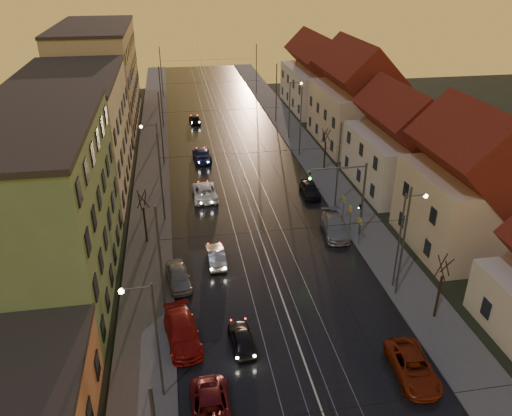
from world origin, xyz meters
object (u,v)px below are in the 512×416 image
traffic_light_mast (353,191)px  driving_car_0 (242,338)px  parked_left_2 (182,333)px  street_lamp_0 (151,332)px  parked_right_0 (413,367)px  driving_car_2 (205,191)px  street_lamp_2 (156,152)px  parked_right_1 (335,226)px  street_lamp_3 (292,104)px  parked_left_1 (211,411)px  street_lamp_1 (404,232)px  parked_left_3 (178,276)px  driving_car_3 (202,154)px  parked_right_2 (310,189)px  driving_car_1 (216,256)px  driving_car_4 (195,119)px

traffic_light_mast → driving_car_0: (-11.68, -12.56, -3.97)m
parked_left_2 → traffic_light_mast: bearing=29.0°
street_lamp_0 → parked_right_0: bearing=-3.3°
driving_car_2 → parked_left_2: size_ratio=1.04×
street_lamp_2 → parked_right_1: (16.01, -11.20, -4.12)m
street_lamp_3 → driving_car_0: (-12.80, -40.56, -4.26)m
street_lamp_0 → parked_right_1: size_ratio=1.53×
driving_car_0 → parked_left_1: 6.09m
parked_right_0 → street_lamp_1: bearing=75.6°
parked_left_3 → parked_right_0: parked_left_3 is taller
driving_car_2 → driving_car_3: (0.52, 11.07, 0.01)m
street_lamp_3 → parked_right_0: 45.17m
parked_right_2 → traffic_light_mast: bearing=-80.6°
street_lamp_3 → parked_left_2: street_lamp_3 is taller
parked_left_2 → parked_left_3: (-0.08, 6.68, -0.03)m
street_lamp_2 → traffic_light_mast: size_ratio=1.11×
driving_car_1 → driving_car_3: size_ratio=0.78×
parked_left_3 → parked_right_1: bearing=13.5°
street_lamp_3 → traffic_light_mast: street_lamp_3 is taller
street_lamp_3 → driving_car_2: (-13.48, -17.44, -4.14)m
driving_car_2 → driving_car_4: 26.90m
street_lamp_2 → parked_left_2: street_lamp_2 is taller
driving_car_0 → parked_right_0: (9.89, -4.32, 0.06)m
street_lamp_2 → traffic_light_mast: (17.10, -12.00, -0.29)m
parked_left_2 → driving_car_1: bearing=63.8°
street_lamp_1 → driving_car_4: (-12.92, 45.45, -4.25)m
street_lamp_2 → driving_car_0: bearing=-77.6°
street_lamp_3 → parked_right_0: bearing=-93.7°
driving_car_1 → driving_car_2: 12.87m
street_lamp_1 → driving_car_4: bearing=105.9°
parked_left_2 → street_lamp_1: bearing=4.4°
driving_car_3 → parked_right_1: (10.76, -20.83, 0.01)m
driving_car_0 → parked_right_1: size_ratio=0.70×
parked_left_2 → parked_left_1: bearing=-86.2°
driving_car_0 → driving_car_4: size_ratio=0.98×
parked_left_1 → parked_right_0: 12.46m
driving_car_0 → driving_car_2: (-0.68, 23.12, 0.12)m
driving_car_2 → parked_left_3: driving_car_2 is taller
parked_left_2 → parked_right_0: size_ratio=1.05×
traffic_light_mast → driving_car_1: (-12.40, -2.30, -3.94)m
parked_left_1 → parked_left_2: parked_left_2 is taller
street_lamp_1 → street_lamp_3: 36.00m
parked_left_2 → parked_right_2: parked_left_2 is taller
street_lamp_0 → parked_left_1: (2.90, -2.11, -4.21)m
street_lamp_3 → parked_left_2: 43.04m
street_lamp_2 → street_lamp_0: bearing=-90.0°
driving_car_2 → driving_car_4: (0.56, 26.89, -0.10)m
street_lamp_2 → parked_right_1: bearing=-35.0°
street_lamp_2 → driving_car_1: size_ratio=1.99×
parked_left_3 → street_lamp_2: bearing=87.5°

